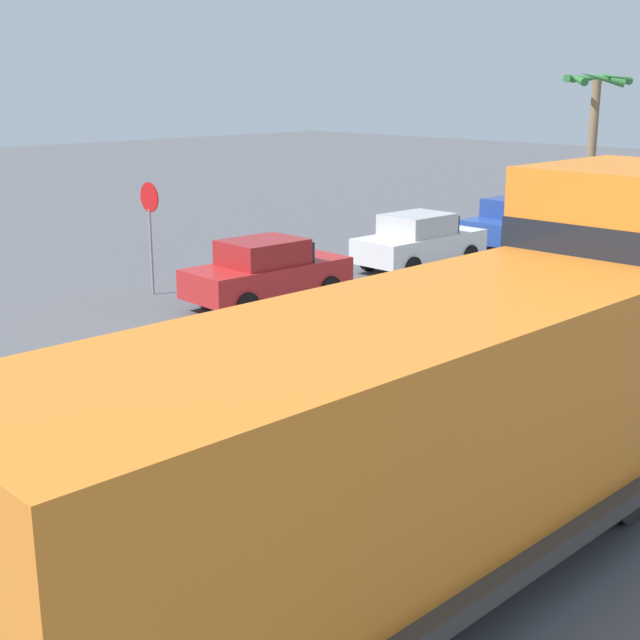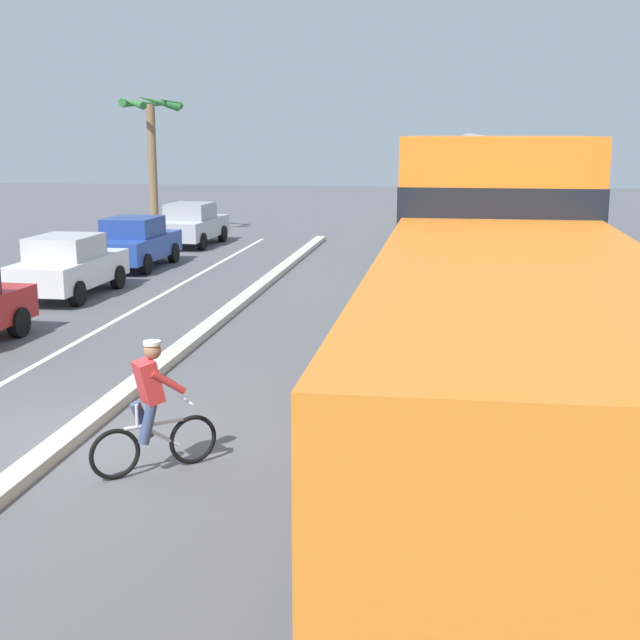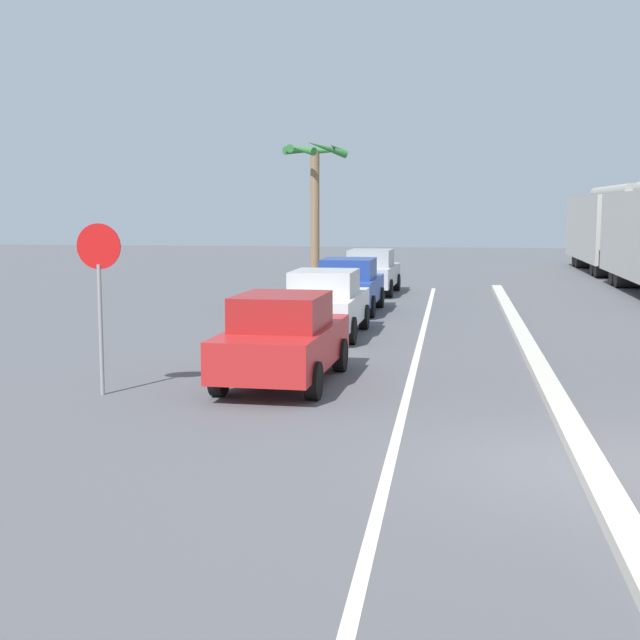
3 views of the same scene
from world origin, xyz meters
The scene contains 11 objects.
ground_plane centered at (0.00, 0.00, 0.00)m, with size 120.00×120.00×0.00m, color #56565B.
median_curb centered at (0.00, 6.00, 0.08)m, with size 0.36×36.00×0.16m, color beige.
lane_stripe centered at (-2.40, 6.00, 0.00)m, with size 0.14×36.00×0.01m, color silver.
locomotive centered at (5.87, -1.05, 1.80)m, with size 3.10×11.61×4.20m.
parked_car_red centered at (-4.65, 4.67, 0.82)m, with size 1.97×4.27×1.62m.
parked_car_white centered at (-4.76, 10.68, 0.82)m, with size 1.90×4.23×1.62m.
parked_car_blue centered at (-4.76, 15.73, 0.82)m, with size 1.89×4.23×1.62m.
parked_car_silver centered at (-4.62, 21.52, 0.82)m, with size 1.96×4.26×1.62m.
cyclist centered at (1.54, -0.94, 0.82)m, with size 1.36×1.14×1.71m.
stop_sign centered at (-7.49, 3.25, 2.02)m, with size 0.76×0.08×2.88m.
palm_tree_near centered at (-7.21, 24.74, 4.36)m, with size 2.75×2.79×5.78m.
Camera 1 is at (11.47, -9.40, 5.35)m, focal length 50.00 mm.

